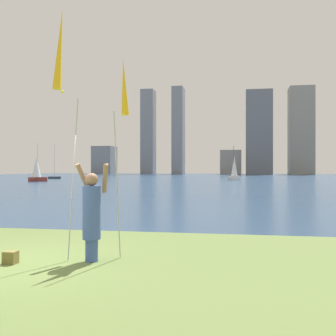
{
  "coord_description": "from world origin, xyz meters",
  "views": [
    {
      "loc": [
        4.17,
        -7.11,
        1.83
      ],
      "look_at": [
        1.62,
        7.54,
        1.82
      ],
      "focal_mm": 43.31,
      "sensor_mm": 36.0,
      "label": 1
    }
  ],
  "objects_px": {
    "person": "(92,213)",
    "sailboat_3": "(234,169)",
    "sailboat_7": "(37,170)",
    "kite_flag_left": "(60,55)",
    "kite_flag_right": "(124,93)",
    "sailboat_0": "(54,177)",
    "bag": "(11,257)"
  },
  "relations": [
    {
      "from": "person",
      "to": "sailboat_0",
      "type": "bearing_deg",
      "value": 119.32
    },
    {
      "from": "person",
      "to": "sailboat_7",
      "type": "bearing_deg",
      "value": 122.17
    },
    {
      "from": "sailboat_7",
      "to": "person",
      "type": "bearing_deg",
      "value": -60.95
    },
    {
      "from": "bag",
      "to": "sailboat_3",
      "type": "distance_m",
      "value": 53.09
    },
    {
      "from": "kite_flag_right",
      "to": "kite_flag_left",
      "type": "bearing_deg",
      "value": -130.77
    },
    {
      "from": "kite_flag_right",
      "to": "sailboat_7",
      "type": "distance_m",
      "value": 48.19
    },
    {
      "from": "kite_flag_right",
      "to": "sailboat_7",
      "type": "relative_size",
      "value": 0.8
    },
    {
      "from": "person",
      "to": "sailboat_3",
      "type": "xyz_separation_m",
      "value": [
        2.23,
        52.48,
        0.62
      ]
    },
    {
      "from": "sailboat_0",
      "to": "sailboat_3",
      "type": "bearing_deg",
      "value": -4.06
    },
    {
      "from": "person",
      "to": "kite_flag_left",
      "type": "height_order",
      "value": "kite_flag_left"
    },
    {
      "from": "sailboat_7",
      "to": "kite_flag_right",
      "type": "bearing_deg",
      "value": -60.09
    },
    {
      "from": "bag",
      "to": "sailboat_3",
      "type": "bearing_deg",
      "value": 86.02
    },
    {
      "from": "sailboat_7",
      "to": "sailboat_3",
      "type": "bearing_deg",
      "value": 21.38
    },
    {
      "from": "kite_flag_left",
      "to": "sailboat_0",
      "type": "bearing_deg",
      "value": 115.64
    },
    {
      "from": "sailboat_3",
      "to": "kite_flag_left",
      "type": "bearing_deg",
      "value": -92.91
    },
    {
      "from": "kite_flag_left",
      "to": "person",
      "type": "bearing_deg",
      "value": 42.37
    },
    {
      "from": "sailboat_0",
      "to": "sailboat_3",
      "type": "relative_size",
      "value": 1.15
    },
    {
      "from": "sailboat_3",
      "to": "sailboat_0",
      "type": "bearing_deg",
      "value": 175.94
    },
    {
      "from": "kite_flag_right",
      "to": "sailboat_0",
      "type": "bearing_deg",
      "value": 116.87
    },
    {
      "from": "kite_flag_left",
      "to": "kite_flag_right",
      "type": "bearing_deg",
      "value": 49.23
    },
    {
      "from": "kite_flag_left",
      "to": "sailboat_3",
      "type": "bearing_deg",
      "value": 87.09
    },
    {
      "from": "sailboat_3",
      "to": "sailboat_7",
      "type": "distance_m",
      "value": 27.69
    },
    {
      "from": "kite_flag_left",
      "to": "kite_flag_right",
      "type": "xyz_separation_m",
      "value": [
        0.92,
        1.07,
        -0.54
      ]
    },
    {
      "from": "kite_flag_left",
      "to": "sailboat_3",
      "type": "distance_m",
      "value": 53.03
    },
    {
      "from": "kite_flag_right",
      "to": "sailboat_0",
      "type": "height_order",
      "value": "sailboat_0"
    },
    {
      "from": "kite_flag_right",
      "to": "bag",
      "type": "relative_size",
      "value": 16.67
    },
    {
      "from": "bag",
      "to": "person",
      "type": "bearing_deg",
      "value": 17.44
    },
    {
      "from": "person",
      "to": "sailboat_7",
      "type": "distance_m",
      "value": 48.5
    },
    {
      "from": "person",
      "to": "bag",
      "type": "distance_m",
      "value": 1.73
    },
    {
      "from": "kite_flag_left",
      "to": "bag",
      "type": "relative_size",
      "value": 19.68
    },
    {
      "from": "person",
      "to": "sailboat_0",
      "type": "xyz_separation_m",
      "value": [
        -26.84,
        54.55,
        -0.63
      ]
    },
    {
      "from": "kite_flag_right",
      "to": "bag",
      "type": "distance_m",
      "value": 3.96
    }
  ]
}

